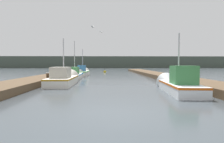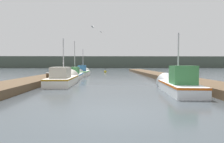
{
  "view_description": "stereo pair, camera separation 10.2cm",
  "coord_description": "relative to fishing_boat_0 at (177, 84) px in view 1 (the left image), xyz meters",
  "views": [
    {
      "loc": [
        -0.31,
        -5.58,
        1.64
      ],
      "look_at": [
        0.21,
        10.74,
        0.93
      ],
      "focal_mm": 28.0,
      "sensor_mm": 36.0,
      "label": 1
    },
    {
      "loc": [
        -0.21,
        -5.58,
        1.64
      ],
      "look_at": [
        0.21,
        10.74,
        0.93
      ],
      "focal_mm": 28.0,
      "sensor_mm": 36.0,
      "label": 2
    }
  ],
  "objects": [
    {
      "name": "dock_right",
      "position": [
        2.38,
        11.31,
        -0.22
      ],
      "size": [
        2.67,
        40.0,
        0.45
      ],
      "color": "brown",
      "rests_on": "ground_plane"
    },
    {
      "name": "ground_plane",
      "position": [
        -3.89,
        -4.69,
        -0.44
      ],
      "size": [
        200.0,
        200.0,
        0.0
      ],
      "color": "#3D4449"
    },
    {
      "name": "fishing_boat_1",
      "position": [
        -7.61,
        4.01,
        0.0
      ],
      "size": [
        1.85,
        5.54,
        4.16
      ],
      "rotation": [
        0.0,
        0.0,
        0.02
      ],
      "color": "silver",
      "rests_on": "ground_plane"
    },
    {
      "name": "seagull_1",
      "position": [
        -4.82,
        12.24,
        5.25
      ],
      "size": [
        0.5,
        0.43,
        0.12
      ],
      "rotation": [
        0.0,
        0.0,
        3.81
      ],
      "color": "white"
    },
    {
      "name": "distant_shore_ridge",
      "position": [
        -3.89,
        67.17,
        1.91
      ],
      "size": [
        120.0,
        16.0,
        4.71
      ],
      "color": "#424C42",
      "rests_on": "ground_plane"
    },
    {
      "name": "mooring_piling_1",
      "position": [
        -8.72,
        3.31,
        0.05
      ],
      "size": [
        0.27,
        0.27,
        0.97
      ],
      "color": "#473523",
      "rests_on": "ground_plane"
    },
    {
      "name": "channel_buoy",
      "position": [
        -4.53,
        23.11,
        -0.3
      ],
      "size": [
        0.48,
        0.48,
        0.98
      ],
      "color": "gold",
      "rests_on": "ground_plane"
    },
    {
      "name": "fishing_boat_3",
      "position": [
        -7.56,
        14.64,
        0.01
      ],
      "size": [
        1.63,
        4.98,
        4.14
      ],
      "rotation": [
        0.0,
        0.0,
        -0.01
      ],
      "color": "silver",
      "rests_on": "ground_plane"
    },
    {
      "name": "fishing_boat_0",
      "position": [
        0.0,
        0.0,
        0.0
      ],
      "size": [
        1.91,
        5.27,
        3.83
      ],
      "rotation": [
        0.0,
        0.0,
        -0.09
      ],
      "color": "silver",
      "rests_on": "ground_plane"
    },
    {
      "name": "seagull_lead",
      "position": [
        -5.53,
        6.95,
        4.79
      ],
      "size": [
        0.31,
        0.55,
        0.12
      ],
      "rotation": [
        0.0,
        0.0,
        4.34
      ],
      "color": "white"
    },
    {
      "name": "dock_left",
      "position": [
        -10.16,
        11.31,
        -0.22
      ],
      "size": [
        2.67,
        40.0,
        0.45
      ],
      "color": "brown",
      "rests_on": "ground_plane"
    },
    {
      "name": "fishing_boat_2",
      "position": [
        -7.83,
        10.04,
        -0.05
      ],
      "size": [
        1.76,
        6.33,
        4.67
      ],
      "rotation": [
        0.0,
        0.0,
        0.04
      ],
      "color": "silver",
      "rests_on": "ground_plane"
    }
  ]
}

